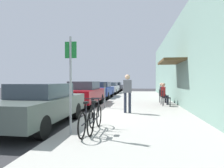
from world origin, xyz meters
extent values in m
plane|color=#2D2D30|center=(0.00, 0.00, 0.00)|extent=(60.00, 60.00, 0.00)
cube|color=#9E9B93|center=(2.25, 2.00, 0.06)|extent=(4.50, 32.00, 0.12)
cube|color=gray|center=(4.65, 2.00, 2.64)|extent=(0.30, 32.00, 5.29)
cube|color=#4C381E|center=(3.95, 3.00, 2.60)|extent=(1.10, 2.80, 0.12)
cube|color=#47514C|center=(-1.10, -1.74, 0.65)|extent=(1.80, 4.40, 0.66)
cube|color=#333D47|center=(-1.10, -1.59, 1.21)|extent=(1.48, 2.11, 0.47)
cylinder|color=black|center=(-0.31, -0.38, 0.32)|extent=(0.22, 0.64, 0.64)
cylinder|color=black|center=(-1.89, -0.38, 0.32)|extent=(0.22, 0.64, 0.64)
cylinder|color=black|center=(-0.31, -3.11, 0.32)|extent=(0.22, 0.64, 0.64)
cube|color=maroon|center=(-1.10, 3.48, 0.67)|extent=(1.80, 4.40, 0.70)
cube|color=#333D47|center=(-1.10, 3.63, 1.26)|extent=(1.48, 2.11, 0.48)
cylinder|color=black|center=(-0.31, 4.84, 0.32)|extent=(0.22, 0.64, 0.64)
cylinder|color=black|center=(-1.89, 4.84, 0.32)|extent=(0.22, 0.64, 0.64)
cylinder|color=black|center=(-0.31, 2.11, 0.32)|extent=(0.22, 0.64, 0.64)
cylinder|color=black|center=(-1.89, 2.11, 0.32)|extent=(0.22, 0.64, 0.64)
cube|color=navy|center=(-1.10, 8.80, 0.65)|extent=(1.80, 4.40, 0.65)
cube|color=#333D47|center=(-1.10, 8.95, 1.21)|extent=(1.48, 2.11, 0.47)
cylinder|color=black|center=(-0.31, 10.17, 0.32)|extent=(0.22, 0.64, 0.64)
cylinder|color=black|center=(-1.89, 10.17, 0.32)|extent=(0.22, 0.64, 0.64)
cylinder|color=black|center=(-0.31, 7.44, 0.32)|extent=(0.22, 0.64, 0.64)
cylinder|color=black|center=(-1.89, 7.44, 0.32)|extent=(0.22, 0.64, 0.64)
cube|color=silver|center=(-1.10, 14.57, 0.62)|extent=(1.80, 4.40, 0.61)
cube|color=#333D47|center=(-1.10, 14.72, 1.13)|extent=(1.48, 2.11, 0.40)
cylinder|color=black|center=(-0.31, 15.93, 0.32)|extent=(0.22, 0.64, 0.64)
cylinder|color=black|center=(-1.89, 15.93, 0.32)|extent=(0.22, 0.64, 0.64)
cylinder|color=black|center=(-0.31, 13.20, 0.32)|extent=(0.22, 0.64, 0.64)
cylinder|color=black|center=(-1.89, 13.20, 0.32)|extent=(0.22, 0.64, 0.64)
cube|color=black|center=(-1.10, 20.02, 0.62)|extent=(1.80, 4.40, 0.59)
cube|color=#333D47|center=(-1.10, 20.17, 1.12)|extent=(1.48, 2.11, 0.42)
cylinder|color=black|center=(-0.31, 21.38, 0.32)|extent=(0.22, 0.64, 0.64)
cylinder|color=black|center=(-1.89, 21.38, 0.32)|extent=(0.22, 0.64, 0.64)
cylinder|color=black|center=(-0.31, 18.66, 0.32)|extent=(0.22, 0.64, 0.64)
cylinder|color=black|center=(-1.89, 18.66, 0.32)|extent=(0.22, 0.64, 0.64)
cylinder|color=slate|center=(0.45, 2.04, 0.67)|extent=(0.07, 0.07, 1.10)
cube|color=#383D42|center=(0.45, 2.04, 1.33)|extent=(0.12, 0.10, 0.22)
cylinder|color=gray|center=(0.40, -2.90, 1.42)|extent=(0.06, 0.06, 2.60)
cube|color=#19722D|center=(0.40, -2.88, 2.37)|extent=(0.32, 0.02, 0.44)
torus|color=black|center=(0.83, -2.25, 0.45)|extent=(0.04, 0.66, 0.66)
torus|color=black|center=(0.83, -3.30, 0.45)|extent=(0.04, 0.66, 0.66)
cylinder|color=black|center=(0.83, -2.77, 0.45)|extent=(0.04, 1.05, 0.04)
cylinder|color=black|center=(0.83, -2.92, 0.70)|extent=(0.04, 0.04, 0.50)
cube|color=black|center=(0.83, -2.92, 0.97)|extent=(0.10, 0.20, 0.06)
cylinder|color=black|center=(0.83, -2.30, 0.73)|extent=(0.03, 0.03, 0.56)
cylinder|color=black|center=(0.83, -2.30, 1.01)|extent=(0.46, 0.03, 0.03)
torus|color=black|center=(0.98, -2.00, 0.45)|extent=(0.04, 0.66, 0.66)
torus|color=black|center=(0.98, -3.05, 0.45)|extent=(0.04, 0.66, 0.66)
cylinder|color=black|center=(0.98, -2.53, 0.45)|extent=(0.04, 1.05, 0.04)
cylinder|color=black|center=(0.98, -2.68, 0.70)|extent=(0.04, 0.04, 0.50)
cube|color=black|center=(0.98, -2.68, 0.97)|extent=(0.10, 0.20, 0.06)
cylinder|color=black|center=(0.98, -2.05, 0.73)|extent=(0.03, 0.03, 0.56)
cylinder|color=black|center=(0.98, -2.05, 1.01)|extent=(0.46, 0.03, 0.03)
cylinder|color=black|center=(4.00, 3.33, 0.34)|extent=(0.04, 0.04, 0.45)
cylinder|color=black|center=(3.93, 2.96, 0.34)|extent=(0.04, 0.04, 0.45)
cylinder|color=black|center=(3.63, 3.40, 0.34)|extent=(0.04, 0.04, 0.45)
cylinder|color=black|center=(3.56, 3.03, 0.34)|extent=(0.04, 0.04, 0.45)
cube|color=black|center=(3.78, 3.18, 0.59)|extent=(0.51, 0.51, 0.03)
cube|color=black|center=(3.58, 3.22, 0.79)|extent=(0.11, 0.44, 0.40)
cylinder|color=black|center=(4.01, 4.14, 0.34)|extent=(0.04, 0.04, 0.45)
cylinder|color=black|center=(3.91, 3.77, 0.34)|extent=(0.04, 0.04, 0.45)
cylinder|color=black|center=(3.65, 4.24, 0.34)|extent=(0.04, 0.04, 0.45)
cylinder|color=black|center=(3.54, 3.88, 0.34)|extent=(0.04, 0.04, 0.45)
cube|color=black|center=(3.78, 4.01, 0.59)|extent=(0.54, 0.54, 0.03)
cube|color=black|center=(3.58, 4.06, 0.79)|extent=(0.15, 0.43, 0.40)
cylinder|color=#232838|center=(3.98, 4.06, 0.35)|extent=(0.11, 0.11, 0.47)
cylinder|color=#232838|center=(3.85, 4.09, 0.59)|extent=(0.38, 0.23, 0.14)
cylinder|color=#232838|center=(3.93, 3.86, 0.35)|extent=(0.11, 0.11, 0.47)
cylinder|color=#232838|center=(3.80, 3.90, 0.59)|extent=(0.38, 0.23, 0.14)
cube|color=#B22626|center=(3.70, 4.03, 0.89)|extent=(0.31, 0.41, 0.56)
sphere|color=tan|center=(3.70, 4.03, 1.30)|extent=(0.22, 0.22, 0.22)
cylinder|color=black|center=(3.98, 5.17, 0.34)|extent=(0.04, 0.04, 0.45)
cylinder|color=black|center=(3.95, 4.79, 0.34)|extent=(0.04, 0.04, 0.45)
cylinder|color=black|center=(3.60, 5.20, 0.34)|extent=(0.04, 0.04, 0.45)
cylinder|color=black|center=(3.57, 4.82, 0.34)|extent=(0.04, 0.04, 0.45)
cube|color=black|center=(3.78, 4.99, 0.59)|extent=(0.47, 0.47, 0.03)
cube|color=black|center=(3.57, 5.01, 0.79)|extent=(0.06, 0.44, 0.40)
cylinder|color=#232838|center=(3.97, 5.08, 0.35)|extent=(0.11, 0.11, 0.47)
cylinder|color=#232838|center=(3.84, 5.09, 0.59)|extent=(0.37, 0.17, 0.14)
cylinder|color=#232838|center=(3.95, 4.88, 0.35)|extent=(0.11, 0.11, 0.47)
cylinder|color=#232838|center=(3.82, 4.89, 0.59)|extent=(0.37, 0.17, 0.14)
cube|color=#595960|center=(3.70, 5.00, 0.89)|extent=(0.25, 0.38, 0.56)
sphere|color=tan|center=(3.70, 5.00, 1.30)|extent=(0.22, 0.22, 0.22)
cylinder|color=#232838|center=(1.62, 0.63, 0.57)|extent=(0.12, 0.12, 0.90)
cylinder|color=#232838|center=(1.82, 0.63, 0.57)|extent=(0.12, 0.12, 0.90)
cube|color=#595960|center=(1.72, 0.63, 1.30)|extent=(0.36, 0.22, 0.56)
sphere|color=tan|center=(1.72, 0.63, 1.71)|extent=(0.22, 0.22, 0.22)
camera|label=1|loc=(2.19, -7.77, 1.55)|focal=30.43mm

